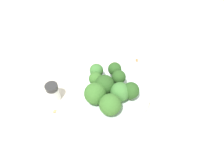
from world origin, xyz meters
name	(u,v)px	position (x,y,z in m)	size (l,w,h in m)	color
ground_plane	(112,99)	(0.00, 0.00, 0.00)	(3.00, 3.00, 0.00)	beige
bowl	(112,95)	(0.00, 0.00, 0.02)	(0.22, 0.22, 0.04)	silver
broccoli_floret_0	(105,86)	(-0.02, 0.00, 0.07)	(0.06, 0.06, 0.06)	#7A9E5B
broccoli_floret_1	(119,77)	(0.02, 0.02, 0.07)	(0.04, 0.04, 0.06)	#8EB770
broccoli_floret_2	(96,71)	(-0.03, 0.05, 0.07)	(0.04, 0.04, 0.06)	#8EB770
broccoli_floret_3	(115,69)	(0.02, 0.05, 0.07)	(0.04, 0.04, 0.05)	#8EB770
broccoli_floret_4	(120,92)	(0.02, -0.03, 0.07)	(0.05, 0.05, 0.05)	#84AD66
broccoli_floret_5	(131,91)	(0.04, -0.03, 0.07)	(0.05, 0.05, 0.05)	#84AD66
broccoli_floret_6	(110,105)	(-0.02, -0.07, 0.07)	(0.06, 0.06, 0.06)	#7A9E5B
broccoli_floret_7	(95,94)	(-0.05, -0.02, 0.07)	(0.06, 0.06, 0.06)	#84AD66
broccoli_floret_8	(96,80)	(-0.04, 0.02, 0.07)	(0.04, 0.04, 0.05)	#84AD66
pepper_shaker	(53,92)	(-0.16, 0.04, 0.03)	(0.04, 0.04, 0.06)	silver
almond_crumb_0	(137,60)	(0.12, 0.14, 0.00)	(0.01, 0.01, 0.01)	olive
almond_crumb_1	(54,111)	(-0.17, -0.01, 0.00)	(0.01, 0.01, 0.01)	tan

